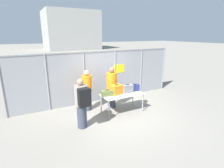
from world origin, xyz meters
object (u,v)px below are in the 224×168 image
at_px(suitcase_grey, 127,89).
at_px(inspection_table, 122,95).
at_px(security_worker_far, 87,90).
at_px(utility_trailer, 115,80).
at_px(suitcase_orange, 116,90).
at_px(security_worker_near, 112,87).
at_px(suitcase_olive, 107,93).
at_px(suitcase_navy, 134,88).
at_px(traveler_hooded, 82,102).

bearing_deg(suitcase_grey, inspection_table, -174.08).
relative_size(security_worker_far, utility_trailer, 0.45).
bearing_deg(suitcase_orange, security_worker_near, 81.44).
distance_m(suitcase_orange, security_worker_far, 1.22).
xyz_separation_m(suitcase_olive, security_worker_near, (0.47, 0.53, 0.02)).
xyz_separation_m(suitcase_navy, security_worker_near, (-0.75, 0.54, -0.01)).
xyz_separation_m(inspection_table, suitcase_grey, (0.26, 0.03, 0.23)).
distance_m(suitcase_olive, traveler_hooded, 1.34).
distance_m(suitcase_orange, traveler_hooded, 1.70).
xyz_separation_m(suitcase_orange, suitcase_grey, (0.47, -0.07, -0.02)).
distance_m(suitcase_navy, utility_trailer, 3.49).
relative_size(suitcase_olive, suitcase_navy, 1.10).
height_order(suitcase_orange, security_worker_near, security_worker_near).
distance_m(inspection_table, utility_trailer, 3.77).
bearing_deg(security_worker_far, suitcase_orange, 169.40).
xyz_separation_m(inspection_table, security_worker_far, (-1.15, 0.86, 0.16)).
relative_size(suitcase_olive, security_worker_far, 0.30).
distance_m(inspection_table, security_worker_near, 0.67).
bearing_deg(suitcase_navy, inspection_table, -171.45).
bearing_deg(suitcase_olive, security_worker_far, 125.74).
bearing_deg(suitcase_navy, utility_trailer, 73.81).
bearing_deg(security_worker_near, utility_trailer, -137.38).
height_order(suitcase_grey, suitcase_navy, suitcase_grey).
relative_size(suitcase_navy, security_worker_far, 0.27).
height_order(suitcase_olive, security_worker_far, security_worker_far).
bearing_deg(utility_trailer, suitcase_grey, -111.37).
relative_size(inspection_table, suitcase_orange, 3.33).
distance_m(security_worker_far, utility_trailer, 3.77).
height_order(suitcase_navy, security_worker_near, security_worker_near).
height_order(suitcase_orange, security_worker_far, security_worker_far).
xyz_separation_m(suitcase_orange, security_worker_far, (-0.94, 0.77, -0.09)).
bearing_deg(suitcase_olive, utility_trailer, 56.49).
relative_size(inspection_table, security_worker_near, 0.95).
distance_m(suitcase_orange, suitcase_grey, 0.48).
xyz_separation_m(inspection_table, suitcase_olive, (-0.61, 0.10, 0.17)).
height_order(security_worker_far, utility_trailer, security_worker_far).
distance_m(traveler_hooded, security_worker_far, 1.48).
bearing_deg(security_worker_far, utility_trailer, -108.37).
relative_size(suitcase_orange, suitcase_navy, 1.08).
distance_m(suitcase_olive, suitcase_grey, 0.87).
bearing_deg(suitcase_navy, suitcase_orange, 179.88).
bearing_deg(traveler_hooded, suitcase_grey, -3.52).
bearing_deg(security_worker_far, security_worker_near, -164.21).
xyz_separation_m(suitcase_navy, traveler_hooded, (-2.44, -0.55, 0.02)).
xyz_separation_m(traveler_hooded, security_worker_near, (1.69, 1.09, -0.03)).
relative_size(security_worker_near, utility_trailer, 0.46).
bearing_deg(utility_trailer, suitcase_navy, -106.19).
bearing_deg(suitcase_navy, traveler_hooded, -167.24).
xyz_separation_m(inspection_table, suitcase_orange, (-0.22, 0.09, 0.25)).
bearing_deg(suitcase_navy, security_worker_far, 156.52).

